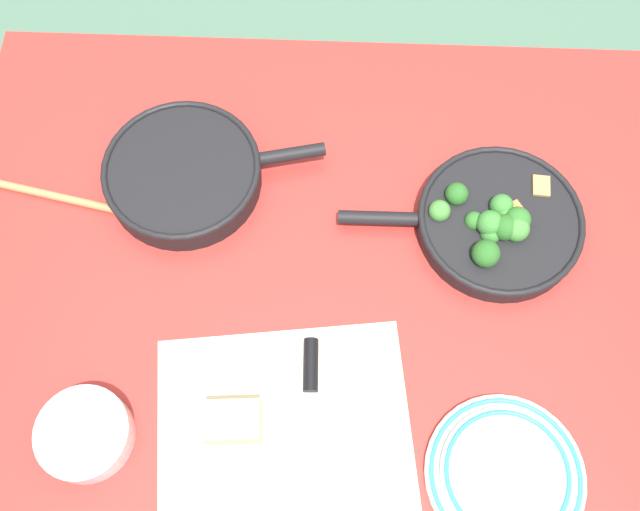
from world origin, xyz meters
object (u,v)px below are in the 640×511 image
Objects in this scene: skillet_eggs at (184,174)px; prep_bowl_steel at (85,434)px; wooden_spoon at (103,207)px; skillet_broccoli at (497,222)px; cheese_block at (233,422)px; dinner_plate_stack at (506,475)px; grater_knife at (310,401)px.

skillet_eggs is 0.47m from prep_bowl_steel.
prep_bowl_steel is (0.04, -0.39, 0.02)m from wooden_spoon.
skillet_broccoli is 1.21× the size of wooden_spoon.
cheese_block is (0.26, -0.37, 0.02)m from wooden_spoon.
skillet_eggs reaches higher than wooden_spoon.
skillet_broccoli is 2.94× the size of prep_bowl_steel.
cheese_block is at bearing -86.60° from skillet_eggs.
skillet_broccoli is 0.42m from dinner_plate_stack.
dinner_plate_stack is at bearing -2.99° from prep_bowl_steel.
grater_knife is 0.12m from cheese_block.
skillet_broccoli is 4.73× the size of cheese_block.
skillet_eggs is 0.46m from grater_knife.
skillet_broccoli is at bearing 40.04° from cheese_block.
grater_knife is 1.98× the size of prep_bowl_steel.
grater_knife is at bearing 45.48° from skillet_broccoli.
grater_knife is 0.35m from prep_bowl_steel.
skillet_eggs is 1.61× the size of dinner_plate_stack.
dinner_plate_stack is at bearing 69.83° from grater_knife.
skillet_eggs is 1.38× the size of grater_knife.
cheese_block is at bearing 39.64° from skillet_broccoli.
skillet_eggs is 2.73× the size of prep_bowl_steel.
dinner_plate_stack is (0.54, -0.49, -0.01)m from skillet_eggs.
prep_bowl_steel is (-0.65, -0.38, -0.00)m from skillet_broccoli.
cheese_block reaches higher than dinner_plate_stack.
wooden_spoon is 1.43× the size of dinner_plate_stack.
dinner_plate_stack is (-0.01, -0.42, -0.01)m from skillet_broccoli.
prep_bowl_steel is at bearing -115.02° from skillet_eggs.
skillet_eggs is at bearing 77.61° from prep_bowl_steel.
wooden_spoon is 1.23× the size of grater_knife.
grater_knife is 0.31m from dinner_plate_stack.
skillet_broccoli is at bearing 134.20° from grater_knife.
wooden_spoon is 0.50m from grater_knife.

